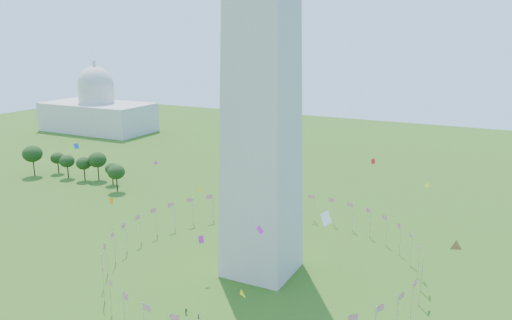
% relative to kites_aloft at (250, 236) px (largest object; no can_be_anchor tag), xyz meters
% --- Properties ---
extents(flag_ring, '(80.24, 80.24, 9.00)m').
position_rel_kites_aloft_xyz_m(flag_ring, '(-9.05, 24.00, -15.92)').
color(flag_ring, silver).
rests_on(flag_ring, ground).
extents(capitol_building, '(70.00, 35.00, 46.00)m').
position_rel_kites_aloft_xyz_m(capitol_building, '(-189.05, 154.00, 2.58)').
color(capitol_building, beige).
rests_on(capitol_building, ground).
extents(kites_aloft, '(107.12, 74.73, 34.08)m').
position_rel_kites_aloft_xyz_m(kites_aloft, '(0.00, 0.00, 0.00)').
color(kites_aloft, yellow).
rests_on(kites_aloft, ground).
extents(tree_line_west, '(56.04, 16.02, 13.19)m').
position_rel_kites_aloft_xyz_m(tree_line_west, '(-117.01, 64.39, -14.84)').
color(tree_line_west, '#224416').
rests_on(tree_line_west, ground).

